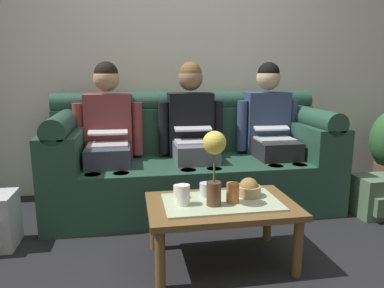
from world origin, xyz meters
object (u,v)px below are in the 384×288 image
at_px(person_right, 270,128).
at_px(flower_vase, 214,158).
at_px(coffee_table, 221,211).
at_px(cup_far_left, 183,195).
at_px(couch, 192,163).
at_px(person_left, 108,132).
at_px(cup_near_right, 206,189).
at_px(snack_bowl, 249,189).
at_px(backpack_right, 376,197).
at_px(cup_near_left, 178,192).
at_px(cup_far_center, 233,193).
at_px(person_middle, 192,130).

bearing_deg(person_right, flower_vase, -125.87).
xyz_separation_m(coffee_table, flower_vase, (-0.06, -0.05, 0.34)).
xyz_separation_m(flower_vase, cup_far_left, (-0.17, 0.03, -0.22)).
relative_size(couch, person_left, 1.91).
height_order(flower_vase, cup_near_right, flower_vase).
relative_size(coffee_table, snack_bowl, 5.94).
bearing_deg(couch, backpack_right, -20.26).
bearing_deg(coffee_table, cup_far_left, -175.57).
bearing_deg(couch, coffee_table, -90.00).
bearing_deg(person_left, cup_near_right, -54.71).
relative_size(cup_near_left, cup_far_center, 0.69).
distance_m(couch, snack_bowl, 0.95).
distance_m(coffee_table, flower_vase, 0.34).
bearing_deg(flower_vase, coffee_table, 41.18).
distance_m(coffee_table, cup_far_left, 0.26).
height_order(person_right, cup_near_right, person_right).
xyz_separation_m(cup_near_right, cup_far_left, (-0.16, -0.13, 0.02)).
bearing_deg(cup_far_left, coffee_table, 4.43).
distance_m(couch, person_right, 0.75).
bearing_deg(person_left, couch, 0.34).
distance_m(cup_near_left, cup_near_right, 0.17).
xyz_separation_m(cup_near_left, cup_near_right, (0.17, 0.01, 0.00)).
height_order(cup_near_right, backpack_right, cup_near_right).
relative_size(cup_near_left, cup_near_right, 0.98).
bearing_deg(couch, snack_bowl, -78.56).
xyz_separation_m(person_middle, cup_near_right, (-0.07, -0.88, -0.23)).
distance_m(coffee_table, cup_near_left, 0.28).
bearing_deg(cup_far_left, person_middle, 77.02).
bearing_deg(cup_far_center, backpack_right, 20.72).
relative_size(person_right, cup_near_left, 15.25).
distance_m(couch, coffee_table, 0.99).
distance_m(person_left, cup_far_center, 1.28).
distance_m(person_right, coffee_table, 1.25).
xyz_separation_m(flower_vase, snack_bowl, (0.25, 0.11, -0.23)).
bearing_deg(cup_near_left, person_middle, 74.66).
bearing_deg(flower_vase, person_left, 121.31).
relative_size(coffee_table, flower_vase, 2.03).
relative_size(flower_vase, cup_far_left, 3.63).
xyz_separation_m(person_right, cup_far_left, (-0.92, -1.01, -0.21)).
relative_size(person_right, cup_far_left, 10.28).
height_order(person_right, cup_far_center, person_right).
distance_m(person_middle, snack_bowl, 0.97).
distance_m(person_middle, person_right, 0.69).
bearing_deg(couch, cup_far_center, -86.66).
bearing_deg(flower_vase, backpack_right, 20.00).
xyz_separation_m(person_left, flower_vase, (0.63, -1.04, 0.01)).
bearing_deg(cup_far_center, cup_near_right, 133.45).
distance_m(cup_far_center, backpack_right, 1.46).
bearing_deg(snack_bowl, person_left, 133.55).
bearing_deg(cup_far_center, snack_bowl, 34.83).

